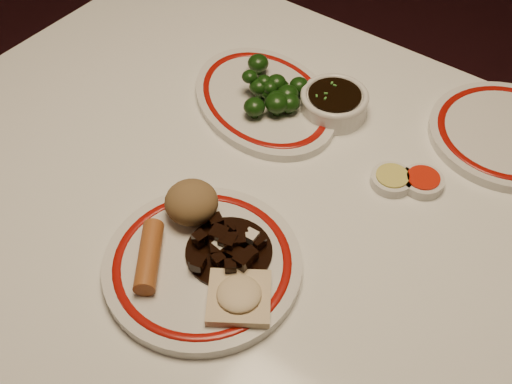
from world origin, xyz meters
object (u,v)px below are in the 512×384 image
object	(u,v)px
rice_mound	(191,202)
soy_bowl	(334,104)
stirfry_heap	(228,248)
dining_table	(267,231)
broccoli_plate	(265,100)
fried_wonton	(239,296)
broccoli_pile	(273,90)
spring_roll	(149,256)
main_plate	(203,265)

from	to	relation	value
rice_mound	soy_bowl	xyz separation A→B (m)	(0.03, 0.32, -0.02)
stirfry_heap	soy_bowl	distance (m)	0.35
dining_table	broccoli_plate	xyz separation A→B (m)	(-0.12, 0.16, 0.10)
fried_wonton	broccoli_pile	xyz separation A→B (m)	(-0.20, 0.35, 0.01)
dining_table	spring_roll	bearing A→B (deg)	-101.66
fried_wonton	broccoli_pile	size ratio (longest dim) A/B	0.80
stirfry_heap	dining_table	bearing A→B (deg)	102.86
rice_mound	main_plate	bearing A→B (deg)	-40.71
main_plate	broccoli_plate	world-z (taller)	main_plate
rice_mound	broccoli_plate	size ratio (longest dim) A/B	0.21
dining_table	broccoli_plate	bearing A→B (deg)	127.51
fried_wonton	stirfry_heap	distance (m)	0.08
spring_roll	stirfry_heap	bearing A→B (deg)	9.62
dining_table	stirfry_heap	distance (m)	0.18
broccoli_pile	soy_bowl	size ratio (longest dim) A/B	1.25
broccoli_plate	dining_table	bearing A→B (deg)	-52.49
dining_table	stirfry_heap	bearing A→B (deg)	-77.14
fried_wonton	main_plate	bearing A→B (deg)	166.68
dining_table	main_plate	bearing A→B (deg)	-85.98
main_plate	broccoli_plate	distance (m)	0.35
spring_roll	broccoli_pile	bearing A→B (deg)	63.74
main_plate	fried_wonton	xyz separation A→B (m)	(0.08, -0.02, 0.02)
dining_table	stirfry_heap	xyz separation A→B (m)	(0.03, -0.13, 0.12)
main_plate	broccoli_plate	size ratio (longest dim) A/B	0.86
fried_wonton	stirfry_heap	size ratio (longest dim) A/B	0.94
broccoli_plate	main_plate	bearing A→B (deg)	-67.35
main_plate	soy_bowl	world-z (taller)	soy_bowl
spring_roll	stirfry_heap	world-z (taller)	stirfry_heap
rice_mound	fried_wonton	xyz separation A→B (m)	(0.14, -0.07, -0.02)
spring_roll	soy_bowl	xyz separation A→B (m)	(0.02, 0.42, -0.01)
rice_mound	broccoli_pile	distance (m)	0.28
dining_table	fried_wonton	world-z (taller)	fried_wonton
stirfry_heap	soy_bowl	bearing A→B (deg)	97.98
broccoli_plate	soy_bowl	world-z (taller)	soy_bowl
stirfry_heap	broccoli_pile	size ratio (longest dim) A/B	0.85
fried_wonton	rice_mound	bearing A→B (deg)	152.61
dining_table	fried_wonton	bearing A→B (deg)	-64.13
main_plate	broccoli_plate	xyz separation A→B (m)	(-0.14, 0.33, -0.00)
dining_table	spring_roll	distance (m)	0.25
dining_table	broccoli_pile	size ratio (longest dim) A/B	8.62
main_plate	fried_wonton	bearing A→B (deg)	-13.32
soy_bowl	main_plate	bearing A→B (deg)	-85.50
stirfry_heap	soy_bowl	world-z (taller)	stirfry_heap
rice_mound	broccoli_plate	xyz separation A→B (m)	(-0.07, 0.27, -0.04)
rice_mound	fried_wonton	size ratio (longest dim) A/B	0.68
broccoli_plate	spring_roll	bearing A→B (deg)	-77.49
broccoli_plate	stirfry_heap	bearing A→B (deg)	-62.26
spring_roll	fried_wonton	xyz separation A→B (m)	(0.13, 0.02, -0.00)
spring_roll	stirfry_heap	size ratio (longest dim) A/B	0.90
broccoli_plate	broccoli_pile	distance (m)	0.03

